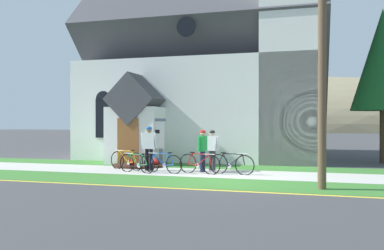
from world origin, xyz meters
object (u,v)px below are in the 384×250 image
object	(u,v)px
bicycle_orange	(231,164)
cyclist_in_blue_jersey	(212,147)
roadside_conifer	(383,60)
bicycle_yellow	(127,160)
utility_pole	(318,32)
church_sign	(144,135)
bicycle_green	(137,163)
bicycle_red	(199,163)
bicycle_white	(163,163)
cyclist_in_green_jersey	(149,144)
cyclist_in_red_jersey	(203,148)

from	to	relation	value
bicycle_orange	cyclist_in_blue_jersey	bearing A→B (deg)	135.83
cyclist_in_blue_jersey	roadside_conifer	bearing A→B (deg)	36.11
bicycle_yellow	utility_pole	size ratio (longest dim) A/B	0.21
bicycle_yellow	roadside_conifer	bearing A→B (deg)	28.99
church_sign	bicycle_orange	xyz separation A→B (m)	(4.31, -2.05, -0.96)
bicycle_yellow	utility_pole	world-z (taller)	utility_pole
bicycle_green	bicycle_red	size ratio (longest dim) A/B	0.97
bicycle_orange	utility_pole	distance (m)	5.73
bicycle_white	utility_pole	distance (m)	7.30
cyclist_in_green_jersey	church_sign	bearing A→B (deg)	118.07
bicycle_orange	cyclist_in_green_jersey	size ratio (longest dim) A/B	1.00
bicycle_white	bicycle_yellow	distance (m)	1.85
bicycle_white	cyclist_in_red_jersey	world-z (taller)	cyclist_in_red_jersey
bicycle_white	cyclist_in_blue_jersey	bearing A→B (deg)	37.30
church_sign	bicycle_white	world-z (taller)	church_sign
cyclist_in_green_jersey	utility_pole	size ratio (longest dim) A/B	0.22
cyclist_in_blue_jersey	bicycle_orange	bearing A→B (deg)	-44.17
cyclist_in_blue_jersey	church_sign	bearing A→B (deg)	161.34
bicycle_white	utility_pole	xyz separation A→B (m)	(5.57, -2.26, 4.14)
bicycle_green	cyclist_in_red_jersey	bearing A→B (deg)	21.00
bicycle_white	bicycle_orange	bearing A→B (deg)	7.35
church_sign	cyclist_in_blue_jersey	size ratio (longest dim) A/B	1.30
bicycle_red	utility_pole	distance (m)	6.37
bicycle_red	cyclist_in_red_jersey	distance (m)	0.79
roadside_conifer	bicycle_orange	bearing A→B (deg)	-135.19
bicycle_green	bicycle_red	world-z (taller)	bicycle_red
roadside_conifer	cyclist_in_green_jersey	bearing A→B (deg)	-148.18
cyclist_in_red_jersey	bicycle_orange	bearing A→B (deg)	-18.55
bicycle_green	cyclist_in_blue_jersey	world-z (taller)	cyclist_in_blue_jersey
bicycle_white	cyclist_in_blue_jersey	distance (m)	2.11
bicycle_red	bicycle_white	world-z (taller)	bicycle_white
cyclist_in_green_jersey	bicycle_white	bearing A→B (deg)	-34.00
church_sign	bicycle_red	bearing A→B (deg)	-35.17
bicycle_green	bicycle_yellow	bearing A→B (deg)	135.99
bicycle_orange	church_sign	bearing A→B (deg)	154.59
cyclist_in_green_jersey	bicycle_orange	bearing A→B (deg)	-3.17
bicycle_orange	cyclist_in_red_jersey	size ratio (longest dim) A/B	1.08
cyclist_in_blue_jersey	utility_pole	world-z (taller)	utility_pole
bicycle_green	cyclist_in_green_jersey	xyz separation A→B (m)	(0.22, 0.68, 0.67)
bicycle_green	bicycle_yellow	xyz separation A→B (m)	(-0.78, 0.75, 0.02)
bicycle_red	cyclist_in_green_jersey	size ratio (longest dim) A/B	0.96
bicycle_red	cyclist_in_blue_jersey	size ratio (longest dim) A/B	1.06
church_sign	bicycle_white	size ratio (longest dim) A/B	1.23
bicycle_white	cyclist_in_red_jersey	xyz separation A→B (m)	(1.36, 0.73, 0.56)
cyclist_in_green_jersey	bicycle_yellow	bearing A→B (deg)	176.08
bicycle_red	bicycle_yellow	size ratio (longest dim) A/B	0.99
church_sign	utility_pole	bearing A→B (deg)	-32.35
cyclist_in_blue_jersey	bicycle_white	bearing A→B (deg)	-142.70
cyclist_in_red_jersey	bicycle_yellow	bearing A→B (deg)	-177.30
cyclist_in_green_jersey	bicycle_green	bearing A→B (deg)	-107.52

